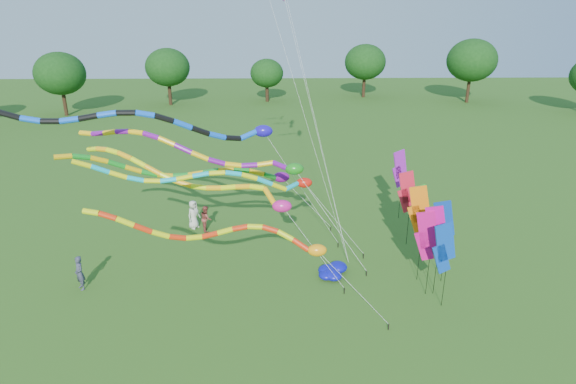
{
  "coord_description": "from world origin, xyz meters",
  "views": [
    {
      "loc": [
        -1.18,
        -18.23,
        12.7
      ],
      "look_at": [
        -0.72,
        2.65,
        4.8
      ],
      "focal_mm": 30.0,
      "sensor_mm": 36.0,
      "label": 1
    }
  ],
  "objects_px": {
    "tube_kite_red": "(235,236)",
    "person_a": "(194,214)",
    "blue_nylon_heap": "(332,272)",
    "person_b": "(80,273)",
    "person_c": "(206,218)",
    "tube_kite_orange": "(206,183)"
  },
  "relations": [
    {
      "from": "person_c",
      "to": "blue_nylon_heap",
      "type": "bearing_deg",
      "value": -143.23
    },
    {
      "from": "tube_kite_red",
      "to": "person_a",
      "type": "distance_m",
      "value": 11.15
    },
    {
      "from": "tube_kite_orange",
      "to": "blue_nylon_heap",
      "type": "relative_size",
      "value": 7.39
    },
    {
      "from": "tube_kite_red",
      "to": "person_c",
      "type": "xyz_separation_m",
      "value": [
        -2.67,
        9.62,
        -3.45
      ]
    },
    {
      "from": "tube_kite_red",
      "to": "person_b",
      "type": "bearing_deg",
      "value": 161.93
    },
    {
      "from": "blue_nylon_heap",
      "to": "person_b",
      "type": "relative_size",
      "value": 1.03
    },
    {
      "from": "tube_kite_red",
      "to": "blue_nylon_heap",
      "type": "height_order",
      "value": "tube_kite_red"
    },
    {
      "from": "tube_kite_orange",
      "to": "person_a",
      "type": "xyz_separation_m",
      "value": [
        -1.68,
        4.83,
        -3.78
      ]
    },
    {
      "from": "person_a",
      "to": "person_c",
      "type": "xyz_separation_m",
      "value": [
        0.83,
        -0.43,
        -0.09
      ]
    },
    {
      "from": "person_b",
      "to": "tube_kite_orange",
      "type": "bearing_deg",
      "value": 66.83
    },
    {
      "from": "tube_kite_red",
      "to": "tube_kite_orange",
      "type": "relative_size",
      "value": 0.91
    },
    {
      "from": "person_a",
      "to": "person_b",
      "type": "relative_size",
      "value": 1.04
    },
    {
      "from": "blue_nylon_heap",
      "to": "person_c",
      "type": "bearing_deg",
      "value": 142.14
    },
    {
      "from": "person_b",
      "to": "blue_nylon_heap",
      "type": "bearing_deg",
      "value": 52.0
    },
    {
      "from": "tube_kite_orange",
      "to": "person_a",
      "type": "bearing_deg",
      "value": 132.4
    },
    {
      "from": "tube_kite_orange",
      "to": "person_b",
      "type": "bearing_deg",
      "value": -137.52
    },
    {
      "from": "blue_nylon_heap",
      "to": "person_c",
      "type": "height_order",
      "value": "person_c"
    },
    {
      "from": "blue_nylon_heap",
      "to": "person_a",
      "type": "xyz_separation_m",
      "value": [
        -7.97,
        5.98,
        0.69
      ]
    },
    {
      "from": "tube_kite_red",
      "to": "person_c",
      "type": "relative_size",
      "value": 7.36
    },
    {
      "from": "person_b",
      "to": "person_c",
      "type": "relative_size",
      "value": 1.07
    },
    {
      "from": "blue_nylon_heap",
      "to": "person_b",
      "type": "height_order",
      "value": "person_b"
    },
    {
      "from": "person_b",
      "to": "person_a",
      "type": "bearing_deg",
      "value": 105.45
    }
  ]
}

